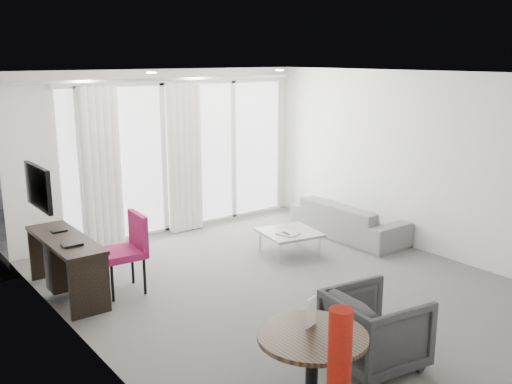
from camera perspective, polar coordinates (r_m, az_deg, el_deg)
floor at (r=7.19m, az=2.93°, el=-9.46°), size 5.00×6.00×0.00m
ceiling at (r=6.62m, az=3.20°, el=11.73°), size 5.00×6.00×0.00m
wall_left at (r=5.56m, az=-17.06°, el=-2.77°), size 0.00×6.00×2.60m
wall_right at (r=8.59m, az=15.93°, el=2.90°), size 0.00×6.00×2.60m
window_panel at (r=9.39m, az=-7.37°, el=3.56°), size 4.00×0.02×2.38m
window_frame at (r=9.37m, az=-7.32°, el=3.55°), size 4.10×0.06×2.44m
curtain_left at (r=8.62m, az=-15.20°, el=2.31°), size 0.60×0.20×2.38m
curtain_right at (r=9.22m, az=-7.13°, el=3.39°), size 0.60×0.20×2.38m
curtain_track at (r=8.97m, az=-8.77°, el=11.09°), size 4.80×0.04×0.04m
downlight_a at (r=7.46m, az=-10.41°, el=11.66°), size 0.12×0.12×0.02m
downlight_b at (r=8.62m, az=2.39°, el=12.08°), size 0.12×0.12×0.02m
desk at (r=7.19m, az=-18.38°, el=-7.11°), size 0.48×1.52×0.71m
tv at (r=6.91m, az=-20.96°, el=0.46°), size 0.05×0.80×0.50m
desk_chair at (r=7.05m, az=-13.28°, el=-6.08°), size 0.56×0.53×0.97m
round_table at (r=4.75m, az=5.58°, el=-17.69°), size 0.96×0.96×0.70m
menu_card at (r=4.69m, az=5.51°, el=-12.91°), size 0.13×0.06×0.24m
tub_armchair at (r=5.48m, az=11.84°, el=-13.29°), size 0.89×0.87×0.72m
coffee_table at (r=8.26m, az=3.34°, el=-5.09°), size 0.89×0.89×0.34m
remote at (r=8.06m, az=3.01°, el=-4.15°), size 0.07×0.17×0.02m
magazine at (r=8.08m, az=3.21°, el=-4.12°), size 0.28×0.31×0.02m
sofa at (r=9.11m, az=9.25°, el=-2.73°), size 0.76×1.94×0.57m
terrace_slab at (r=10.97m, az=-11.13°, el=-1.89°), size 5.60×3.00×0.12m
rattan_chair_a at (r=11.34m, az=-10.51°, el=1.10°), size 0.62×0.62×0.83m
rattan_chair_b at (r=11.82m, az=-4.12°, el=2.01°), size 0.63×0.63×0.91m
rattan_table at (r=10.64m, az=-5.48°, el=-0.30°), size 0.61×0.61×0.55m
balustrade at (r=12.14m, az=-14.29°, el=2.14°), size 5.50×0.06×1.05m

